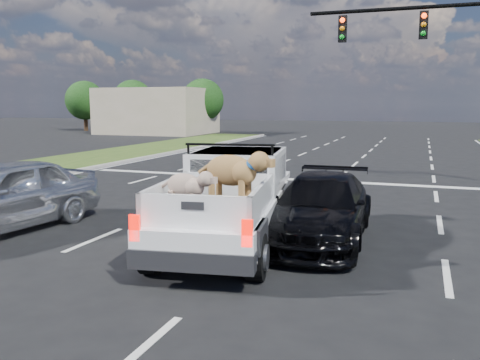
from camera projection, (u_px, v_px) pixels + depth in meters
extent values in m
plane|color=black|center=(167.00, 248.00, 10.25)|extent=(160.00, 160.00, 0.00)
cube|color=silver|center=(114.00, 188.00, 17.58)|extent=(0.12, 60.00, 0.01)
cube|color=silver|center=(206.00, 194.00, 16.42)|extent=(0.12, 60.00, 0.01)
cube|color=silver|center=(313.00, 200.00, 15.25)|extent=(0.12, 60.00, 0.01)
cube|color=silver|center=(438.00, 208.00, 14.08)|extent=(0.12, 60.00, 0.01)
cube|color=silver|center=(31.00, 182.00, 18.77)|extent=(0.15, 60.00, 0.01)
cube|color=silver|center=(289.00, 179.00, 19.56)|extent=(17.00, 0.45, 0.01)
cube|color=#AAA59C|center=(26.00, 180.00, 18.84)|extent=(0.15, 60.00, 0.14)
cylinder|color=black|center=(440.00, 6.00, 17.41)|extent=(9.00, 0.14, 0.14)
cube|color=black|center=(424.00, 25.00, 17.66)|extent=(0.30, 0.18, 0.95)
sphere|color=#F53207|center=(424.00, 16.00, 17.51)|extent=(0.18, 0.18, 0.18)
cube|color=black|center=(343.00, 29.00, 18.60)|extent=(0.30, 0.18, 0.95)
sphere|color=#F53207|center=(342.00, 20.00, 18.45)|extent=(0.18, 0.18, 0.18)
cube|color=#BAA68E|center=(158.00, 111.00, 50.11)|extent=(10.00, 8.00, 4.40)
cylinder|color=#332114|center=(86.00, 121.00, 55.48)|extent=(0.44, 0.44, 2.16)
sphere|color=black|center=(85.00, 100.00, 55.15)|extent=(4.20, 4.20, 4.20)
cylinder|color=#332114|center=(133.00, 121.00, 53.48)|extent=(0.44, 0.44, 2.16)
sphere|color=black|center=(133.00, 100.00, 53.15)|extent=(4.20, 4.20, 4.20)
cylinder|color=#332114|center=(203.00, 122.00, 50.81)|extent=(0.44, 0.44, 2.16)
sphere|color=black|center=(203.00, 100.00, 50.48)|extent=(4.20, 4.20, 4.20)
cylinder|color=black|center=(151.00, 251.00, 8.62)|extent=(0.41, 0.82, 0.79)
cylinder|color=black|center=(256.00, 257.00, 8.30)|extent=(0.41, 0.82, 0.79)
cylinder|color=black|center=(207.00, 207.00, 12.35)|extent=(0.41, 0.82, 0.79)
cylinder|color=black|center=(281.00, 210.00, 12.02)|extent=(0.41, 0.82, 0.79)
cube|color=white|center=(227.00, 213.00, 10.33)|extent=(2.81, 5.73, 0.54)
cube|color=white|center=(239.00, 170.00, 11.48)|extent=(2.26, 2.65, 0.89)
cube|color=black|center=(228.00, 176.00, 10.33)|extent=(1.59, 0.29, 0.64)
cylinder|color=black|center=(230.00, 145.00, 10.38)|extent=(1.85, 0.35, 0.05)
cube|color=black|center=(213.00, 214.00, 9.11)|extent=(2.24, 2.90, 0.06)
cube|color=white|center=(166.00, 196.00, 9.23)|extent=(0.50, 2.62, 0.54)
cube|color=white|center=(262.00, 199.00, 8.91)|extent=(0.50, 2.62, 0.54)
cube|color=white|center=(193.00, 212.00, 7.83)|extent=(1.83, 0.37, 0.54)
cube|color=red|center=(135.00, 228.00, 7.81)|extent=(0.17, 0.09, 0.41)
cube|color=red|center=(247.00, 233.00, 7.49)|extent=(0.17, 0.09, 0.41)
cube|color=black|center=(192.00, 260.00, 7.79)|extent=(2.01, 0.62, 0.31)
imported|color=silver|center=(1.00, 195.00, 11.50)|extent=(2.57, 5.05, 1.65)
imported|color=black|center=(321.00, 208.00, 10.75)|extent=(2.09, 4.80, 1.38)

